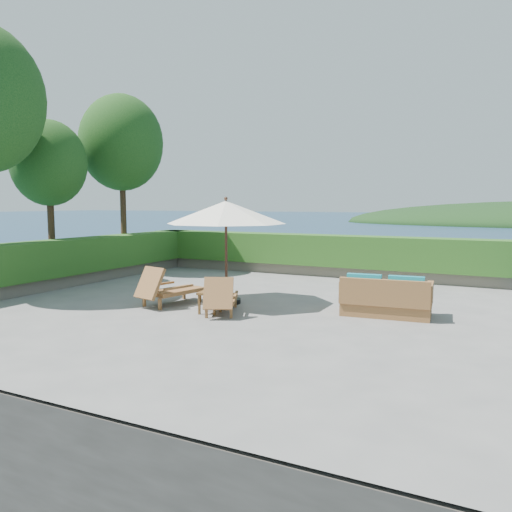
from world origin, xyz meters
The scene contains 14 objects.
ground centered at (0.00, 0.00, 0.00)m, with size 12.00×12.00×0.00m, color gray.
foundation centered at (0.00, 0.00, -1.55)m, with size 12.00×12.00×3.00m, color #544B42.
ocean centered at (0.00, 0.00, -3.00)m, with size 600.00×600.00×0.00m, color #17304A.
planter_wall_far centered at (0.00, 5.60, 0.18)m, with size 12.00×0.60×0.36m, color #70685A.
planter_wall_left centered at (-5.60, 0.00, 0.18)m, with size 0.60×12.00×0.36m, color #70685A.
hedge_far centered at (0.00, 5.60, 0.85)m, with size 12.40×0.90×1.00m, color #254F16.
hedge_left centered at (-5.60, 0.00, 0.85)m, with size 0.90×12.40×1.00m, color #254F16.
tree_mid centered at (-6.40, 0.50, 3.55)m, with size 2.20×2.20×4.83m.
tree_far centered at (-6.00, 3.20, 4.40)m, with size 2.80×2.80×6.03m.
patio_umbrella centered at (-0.17, 0.16, 2.15)m, with size 3.69×3.69×2.54m.
lounge_left centered at (-1.28, -0.68, 0.39)m, with size 1.03×1.74×0.94m.
lounge_right centered at (0.31, -0.91, 0.36)m, with size 1.17×1.60×0.86m.
side_table centered at (0.07, -0.97, 0.39)m, with size 0.51×0.51×0.48m.
wicker_loveseat centered at (3.54, 0.50, 0.35)m, with size 1.94×1.12×0.91m.
Camera 1 is at (5.76, -10.04, 2.38)m, focal length 35.00 mm.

